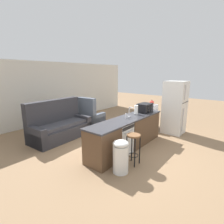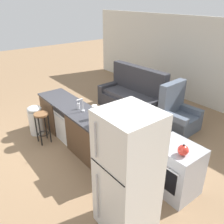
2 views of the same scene
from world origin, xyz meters
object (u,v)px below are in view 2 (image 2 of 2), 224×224
(trash_bin, at_px, (36,120))
(armchair, at_px, (177,116))
(paper_towel_roll, at_px, (95,112))
(couch, at_px, (133,97))
(soap_bottle, at_px, (79,106))
(dishwasher, at_px, (71,123))
(stove_range, at_px, (175,169))
(bar_stool, at_px, (42,122))
(kettle, at_px, (183,150))
(microwave, at_px, (106,121))
(refrigerator, at_px, (128,174))

(trash_bin, xyz_separation_m, armchair, (1.96, 2.93, -0.03))
(paper_towel_roll, bearing_deg, couch, 119.63)
(couch, height_order, armchair, couch)
(paper_towel_roll, xyz_separation_m, trash_bin, (-1.67, -0.63, -0.66))
(soap_bottle, bearing_deg, dishwasher, -176.72)
(stove_range, bearing_deg, bar_stool, -158.02)
(stove_range, bearing_deg, kettle, -36.68)
(stove_range, relative_size, bar_stool, 1.22)
(microwave, xyz_separation_m, armchair, (-0.17, 2.35, -0.69))
(kettle, bearing_deg, stove_range, 143.32)
(refrigerator, distance_m, microwave, 1.34)
(stove_range, xyz_separation_m, kettle, (0.17, -0.13, 0.53))
(bar_stool, bearing_deg, trash_bin, 177.23)
(refrigerator, distance_m, trash_bin, 3.38)
(refrigerator, bearing_deg, trash_bin, -179.44)
(soap_bottle, relative_size, kettle, 0.86)
(kettle, bearing_deg, armchair, 128.75)
(bar_stool, bearing_deg, dishwasher, 66.88)
(paper_towel_roll, distance_m, couch, 2.62)
(couch, bearing_deg, armchair, 3.47)
(dishwasher, bearing_deg, stove_range, 11.91)
(trash_bin, bearing_deg, soap_bottle, 28.89)
(soap_bottle, bearing_deg, microwave, -1.21)
(stove_range, relative_size, armchair, 0.75)
(kettle, xyz_separation_m, armchair, (-1.55, 1.93, -0.64))
(paper_towel_roll, relative_size, trash_bin, 0.38)
(bar_stool, bearing_deg, stove_range, 21.98)
(bar_stool, bearing_deg, paper_towel_roll, 28.78)
(microwave, height_order, armchair, armchair)
(refrigerator, xyz_separation_m, kettle, (0.17, 0.97, 0.06))
(dishwasher, bearing_deg, paper_towel_roll, 3.07)
(refrigerator, relative_size, paper_towel_roll, 6.60)
(kettle, relative_size, couch, 0.10)
(kettle, distance_m, trash_bin, 3.70)
(microwave, bearing_deg, soap_bottle, 178.79)
(soap_bottle, height_order, bar_stool, soap_bottle)
(stove_range, distance_m, microwave, 1.46)
(armchair, bearing_deg, refrigerator, -64.57)
(stove_range, height_order, couch, couch)
(stove_range, xyz_separation_m, soap_bottle, (-2.24, -0.53, 0.52))
(paper_towel_roll, bearing_deg, dishwasher, -176.93)
(microwave, bearing_deg, dishwasher, 179.95)
(paper_towel_roll, height_order, couch, couch)
(microwave, bearing_deg, stove_range, 24.38)
(refrigerator, height_order, paper_towel_roll, refrigerator)
(dishwasher, height_order, paper_towel_roll, paper_towel_roll)
(stove_range, distance_m, refrigerator, 1.20)
(paper_towel_roll, bearing_deg, soap_bottle, -177.07)
(stove_range, bearing_deg, armchair, 127.42)
(kettle, bearing_deg, refrigerator, -99.85)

